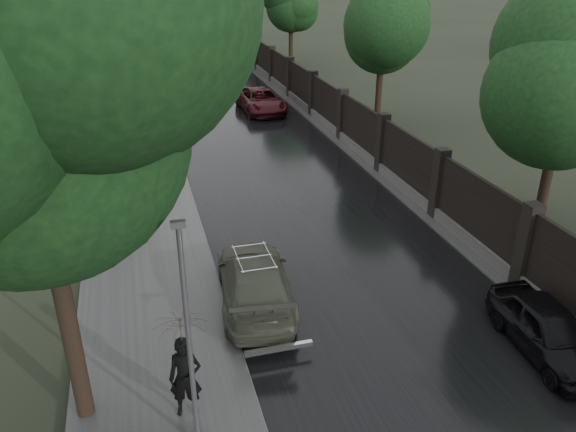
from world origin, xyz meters
The scene contains 12 objects.
fence_right centered at (4.60, 32.01, 1.01)m, with size 0.45×75.72×2.70m.
tree_left_near centered at (-7.60, 3.00, 6.42)m, with size 5.44×5.44×9.16m.
tree_left_far centered at (-8.00, 30.00, 5.24)m, with size 4.25×4.25×7.39m.
tree_right_a centered at (7.50, 8.00, 4.95)m, with size 4.08×4.08×7.01m.
tree_right_b centered at (7.50, 22.00, 4.95)m, with size 4.08×4.08×7.01m.
tree_right_c centered at (7.50, 40.00, 4.95)m, with size 4.08×4.08×7.01m.
lamp_post centered at (-5.40, 1.50, 2.67)m, with size 0.25×0.12×5.11m.
traffic_light centered at (-4.30, 24.99, 2.40)m, with size 0.16×0.32×4.00m.
volga_sedan centered at (-3.16, 6.35, 0.71)m, with size 1.98×4.87×1.41m, color #3F4235.
car_right_near centered at (3.32, 2.24, 0.65)m, with size 1.52×3.79×1.29m, color black.
car_right_far centered at (1.79, 26.76, 0.71)m, with size 2.35×5.09×1.41m, color #340B0F.
pedestrian_umbrella centered at (-5.49, 2.41, 2.12)m, with size 1.31×1.33×2.94m.
Camera 1 is at (-5.89, -6.88, 9.08)m, focal length 35.00 mm.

